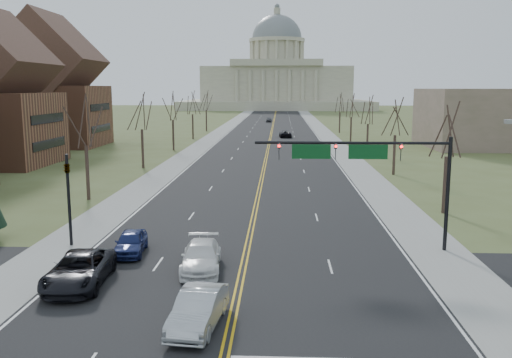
# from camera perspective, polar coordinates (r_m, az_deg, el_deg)

# --- Properties ---
(ground) EXTENTS (600.00, 600.00, 0.00)m
(ground) POSITION_cam_1_polar(r_m,az_deg,el_deg) (22.55, -3.13, -17.21)
(ground) COLOR #4F582C
(ground) RESTS_ON ground
(road) EXTENTS (20.00, 380.00, 0.01)m
(road) POSITION_cam_1_polar(r_m,az_deg,el_deg) (130.43, 1.68, 5.11)
(road) COLOR black
(road) RESTS_ON ground
(cross_road) EXTENTS (120.00, 14.00, 0.01)m
(cross_road) POSITION_cam_1_polar(r_m,az_deg,el_deg) (28.01, -1.89, -11.67)
(cross_road) COLOR black
(cross_road) RESTS_ON ground
(sidewalk_left) EXTENTS (4.00, 380.00, 0.03)m
(sidewalk_left) POSITION_cam_1_polar(r_m,az_deg,el_deg) (131.17, -3.59, 5.13)
(sidewalk_left) COLOR gray
(sidewalk_left) RESTS_ON ground
(sidewalk_right) EXTENTS (4.00, 380.00, 0.03)m
(sidewalk_right) POSITION_cam_1_polar(r_m,az_deg,el_deg) (130.79, 6.96, 5.06)
(sidewalk_right) COLOR gray
(sidewalk_right) RESTS_ON ground
(center_line) EXTENTS (0.42, 380.00, 0.01)m
(center_line) POSITION_cam_1_polar(r_m,az_deg,el_deg) (130.43, 1.68, 5.12)
(center_line) COLOR gold
(center_line) RESTS_ON road
(edge_line_left) EXTENTS (0.15, 380.00, 0.01)m
(edge_line_left) POSITION_cam_1_polar(r_m,az_deg,el_deg) (130.95, -2.63, 5.13)
(edge_line_left) COLOR silver
(edge_line_left) RESTS_ON road
(edge_line_right) EXTENTS (0.15, 380.00, 0.01)m
(edge_line_right) POSITION_cam_1_polar(r_m,az_deg,el_deg) (130.64, 5.99, 5.08)
(edge_line_right) COLOR silver
(edge_line_right) RESTS_ON road
(capitol) EXTENTS (90.00, 60.00, 50.00)m
(capitol) POSITION_cam_1_polar(r_m,az_deg,el_deg) (269.97, 2.19, 10.43)
(capitol) COLOR beige
(capitol) RESTS_ON ground
(signal_mast) EXTENTS (12.12, 0.44, 7.20)m
(signal_mast) POSITION_cam_1_polar(r_m,az_deg,el_deg) (34.23, 11.59, 2.01)
(signal_mast) COLOR black
(signal_mast) RESTS_ON ground
(signal_left) EXTENTS (0.32, 0.36, 6.00)m
(signal_left) POSITION_cam_1_polar(r_m,az_deg,el_deg) (36.74, -19.16, -1.06)
(signal_left) COLOR black
(signal_left) RESTS_ON ground
(tree_r_0) EXTENTS (3.74, 3.74, 8.50)m
(tree_r_0) POSITION_cam_1_polar(r_m,az_deg,el_deg) (46.16, 19.55, 4.55)
(tree_r_0) COLOR #35261F
(tree_r_0) RESTS_ON ground
(tree_l_0) EXTENTS (3.96, 3.96, 9.00)m
(tree_l_0) POSITION_cam_1_polar(r_m,az_deg,el_deg) (51.24, -17.57, 5.54)
(tree_l_0) COLOR #35261F
(tree_l_0) RESTS_ON ground
(tree_r_1) EXTENTS (3.74, 3.74, 8.50)m
(tree_r_1) POSITION_cam_1_polar(r_m,az_deg,el_deg) (65.51, 14.49, 6.12)
(tree_r_1) COLOR #35261F
(tree_r_1) RESTS_ON ground
(tree_l_1) EXTENTS (3.96, 3.96, 9.00)m
(tree_l_1) POSITION_cam_1_polar(r_m,az_deg,el_deg) (70.33, -11.97, 6.75)
(tree_l_1) COLOR #35261F
(tree_l_1) RESTS_ON ground
(tree_r_2) EXTENTS (3.74, 3.74, 8.50)m
(tree_r_2) POSITION_cam_1_polar(r_m,az_deg,el_deg) (85.16, 11.74, 6.96)
(tree_r_2) COLOR #35261F
(tree_r_2) RESTS_ON ground
(tree_l_2) EXTENTS (3.96, 3.96, 9.00)m
(tree_l_2) POSITION_cam_1_polar(r_m,az_deg,el_deg) (89.82, -8.77, 7.42)
(tree_l_2) COLOR #35261F
(tree_l_2) RESTS_ON ground
(tree_r_3) EXTENTS (3.74, 3.74, 8.50)m
(tree_r_3) POSITION_cam_1_polar(r_m,az_deg,el_deg) (104.94, 10.02, 7.47)
(tree_r_3) COLOR #35261F
(tree_r_3) RESTS_ON ground
(tree_l_3) EXTENTS (3.96, 3.96, 9.00)m
(tree_l_3) POSITION_cam_1_polar(r_m,az_deg,el_deg) (109.49, -6.71, 7.83)
(tree_l_3) COLOR #35261F
(tree_l_3) RESTS_ON ground
(tree_r_4) EXTENTS (3.74, 3.74, 8.50)m
(tree_r_4) POSITION_cam_1_polar(r_m,az_deg,el_deg) (124.80, 8.85, 7.81)
(tree_r_4) COLOR #35261F
(tree_r_4) RESTS_ON ground
(tree_l_4) EXTENTS (3.96, 3.96, 9.00)m
(tree_l_4) POSITION_cam_1_polar(r_m,az_deg,el_deg) (129.26, -5.28, 8.11)
(tree_l_4) COLOR #35261F
(tree_l_4) RESTS_ON ground
(bldg_left_far) EXTENTS (17.10, 14.28, 23.25)m
(bldg_left_far) POSITION_cam_1_polar(r_m,az_deg,el_deg) (102.21, -20.74, 8.63)
(bldg_left_far) COLOR brown
(bldg_left_far) RESTS_ON ground
(bldg_right_mass) EXTENTS (25.00, 20.00, 10.00)m
(bldg_right_mass) POSITION_cam_1_polar(r_m,az_deg,el_deg) (103.36, 24.25, 5.88)
(bldg_right_mass) COLOR #695B4A
(bldg_right_mass) RESTS_ON ground
(car_sb_inner_lead) EXTENTS (2.22, 4.98, 1.59)m
(car_sb_inner_lead) POSITION_cam_1_polar(r_m,az_deg,el_deg) (23.93, -6.08, -13.47)
(car_sb_inner_lead) COLOR #AFB3B8
(car_sb_inner_lead) RESTS_ON road
(car_sb_outer_lead) EXTENTS (3.15, 6.13, 1.65)m
(car_sb_outer_lead) POSITION_cam_1_polar(r_m,az_deg,el_deg) (29.90, -18.11, -9.07)
(car_sb_outer_lead) COLOR black
(car_sb_outer_lead) RESTS_ON road
(car_sb_inner_second) EXTENTS (2.55, 5.40, 1.52)m
(car_sb_inner_second) POSITION_cam_1_polar(r_m,az_deg,el_deg) (30.91, -5.79, -8.14)
(car_sb_inner_second) COLOR white
(car_sb_inner_second) RESTS_ON road
(car_sb_outer_second) EXTENTS (2.08, 4.36, 1.44)m
(car_sb_outer_second) POSITION_cam_1_polar(r_m,az_deg,el_deg) (34.55, -13.05, -6.50)
(car_sb_outer_second) COLOR navy
(car_sb_outer_second) RESTS_ON road
(car_far_nb) EXTENTS (2.70, 5.21, 1.40)m
(car_far_nb) POSITION_cam_1_polar(r_m,az_deg,el_deg) (112.86, 3.09, 4.77)
(car_far_nb) COLOR black
(car_far_nb) RESTS_ON road
(car_far_sb) EXTENTS (1.68, 3.97, 1.34)m
(car_far_sb) POSITION_cam_1_polar(r_m,az_deg,el_deg) (163.01, 1.36, 6.25)
(car_far_sb) COLOR #44464B
(car_far_sb) RESTS_ON road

